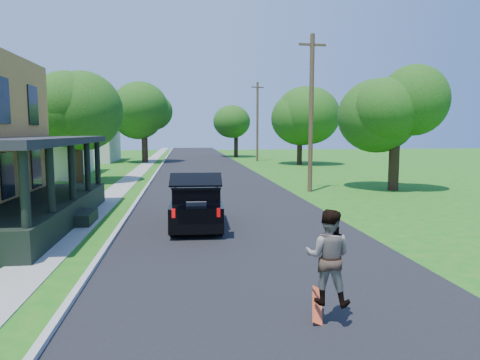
{
  "coord_description": "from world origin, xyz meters",
  "views": [
    {
      "loc": [
        -1.81,
        -9.84,
        3.32
      ],
      "look_at": [
        -0.13,
        3.0,
        1.86
      ],
      "focal_mm": 32.0,
      "sensor_mm": 36.0,
      "label": 1
    }
  ],
  "objects": [
    {
      "name": "tree_left_far",
      "position": [
        -6.04,
        37.22,
        5.85
      ],
      "size": [
        6.28,
        6.26,
        8.98
      ],
      "rotation": [
        0.0,
        0.0,
        -0.1
      ],
      "color": "black",
      "rests_on": "ground"
    },
    {
      "name": "tree_left_mid",
      "position": [
        -8.61,
        18.89,
        5.17
      ],
      "size": [
        5.81,
        5.88,
        7.93
      ],
      "rotation": [
        0.0,
        0.0,
        -0.19
      ],
      "color": "black",
      "rests_on": "ground"
    },
    {
      "name": "neighbor_house_mid",
      "position": [
        -13.5,
        24.0,
        4.19
      ],
      "size": [
        12.78,
        12.78,
        8.3
      ],
      "color": "beige",
      "rests_on": "ground"
    },
    {
      "name": "curb",
      "position": [
        -4.05,
        20.0,
        0.0
      ],
      "size": [
        0.15,
        120.0,
        0.12
      ],
      "primitive_type": "cube",
      "color": "#A1A09C",
      "rests_on": "ground"
    },
    {
      "name": "sidewalk",
      "position": [
        -5.6,
        20.0,
        0.0
      ],
      "size": [
        1.3,
        120.0,
        0.03
      ],
      "primitive_type": "cube",
      "color": "gray",
      "rests_on": "ground"
    },
    {
      "name": "skateboard",
      "position": [
        0.48,
        -2.83,
        0.25
      ],
      "size": [
        0.34,
        0.59,
        0.54
      ],
      "rotation": [
        0.0,
        0.0,
        0.11
      ],
      "color": "red",
      "rests_on": "ground"
    },
    {
      "name": "tree_right_far",
      "position": [
        4.97,
        46.28,
        5.0
      ],
      "size": [
        5.63,
        5.76,
        7.57
      ],
      "rotation": [
        0.0,
        0.0,
        -0.26
      ],
      "color": "black",
      "rests_on": "ground"
    },
    {
      "name": "black_suv",
      "position": [
        -1.4,
        4.99,
        0.79
      ],
      "size": [
        1.86,
        4.48,
        2.06
      ],
      "rotation": [
        0.0,
        0.0,
        -0.04
      ],
      "color": "black",
      "rests_on": "ground"
    },
    {
      "name": "tree_right_mid",
      "position": [
        9.8,
        32.52,
        5.35
      ],
      "size": [
        6.71,
        6.56,
        8.49
      ],
      "rotation": [
        0.0,
        0.0,
        0.2
      ],
      "color": "black",
      "rests_on": "ground"
    },
    {
      "name": "street",
      "position": [
        0.0,
        20.0,
        0.0
      ],
      "size": [
        8.0,
        120.0,
        0.02
      ],
      "primitive_type": "cube",
      "color": "black",
      "rests_on": "ground"
    },
    {
      "name": "ground",
      "position": [
        0.0,
        0.0,
        0.0
      ],
      "size": [
        140.0,
        140.0,
        0.0
      ],
      "primitive_type": "plane",
      "color": "#156414",
      "rests_on": "ground"
    },
    {
      "name": "tree_right_near",
      "position": [
        9.95,
        13.03,
        4.9
      ],
      "size": [
        5.32,
        4.96,
        7.36
      ],
      "rotation": [
        0.0,
        0.0,
        0.13
      ],
      "color": "black",
      "rests_on": "ground"
    },
    {
      "name": "utility_pole_far",
      "position": [
        6.44,
        38.07,
        4.56
      ],
      "size": [
        1.48,
        0.58,
        8.84
      ],
      "rotation": [
        0.0,
        0.0,
        0.32
      ],
      "color": "#483621",
      "rests_on": "ground"
    },
    {
      "name": "skateboarder",
      "position": [
        0.6,
        -3.0,
        1.2
      ],
      "size": [
        0.98,
        0.89,
        1.64
      ],
      "rotation": [
        0.0,
        0.0,
        2.72
      ],
      "color": "black",
      "rests_on": "ground"
    },
    {
      "name": "neighbor_house_far",
      "position": [
        -13.5,
        40.0,
        4.19
      ],
      "size": [
        12.78,
        12.78,
        8.3
      ],
      "color": "beige",
      "rests_on": "ground"
    },
    {
      "name": "utility_pole_near",
      "position": [
        5.11,
        13.05,
        4.41
      ],
      "size": [
        1.53,
        0.27,
        8.54
      ],
      "rotation": [
        0.0,
        0.0,
        0.07
      ],
      "color": "#483621",
      "rests_on": "ground"
    }
  ]
}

